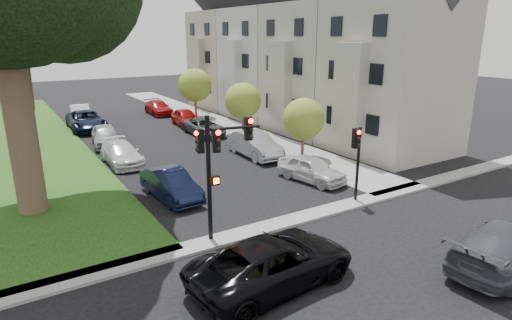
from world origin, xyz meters
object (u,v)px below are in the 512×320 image
car_cross_near (273,262)px  car_parked_8 (86,121)px  small_tree_b (243,101)px  car_parked_9 (81,114)px  small_tree_a (303,119)px  car_parked_2 (204,127)px  small_tree_c (195,85)px  car_parked_3 (186,117)px  car_cross_far (509,246)px  car_parked_6 (122,154)px  traffic_signal_main (217,155)px  car_parked_4 (158,108)px  car_parked_5 (171,184)px  traffic_signal_secondary (357,151)px  car_parked_0 (311,169)px  car_parked_1 (255,144)px  car_parked_7 (105,136)px

car_cross_near → car_parked_8: (-0.36, 27.34, 0.02)m
small_tree_b → car_parked_9: small_tree_b is taller
small_tree_a → car_parked_9: 22.68m
car_parked_9 → car_parked_2: bearing=-48.3°
small_tree_c → car_parked_3: size_ratio=1.08×
car_cross_far → car_parked_6: (-7.93, 19.30, -0.14)m
traffic_signal_main → car_parked_4: size_ratio=1.06×
traffic_signal_main → car_parked_5: size_ratio=1.14×
car_parked_4 → car_parked_8: 8.54m
small_tree_a → traffic_signal_secondary: bearing=-109.0°
car_parked_5 → car_parked_3: bearing=60.7°
small_tree_c → traffic_signal_main: bearing=-112.1°
small_tree_a → small_tree_c: 16.51m
car_cross_near → car_parked_6: car_cross_near is taller
traffic_signal_secondary → car_parked_0: bearing=86.0°
small_tree_b → car_parked_1: size_ratio=0.86×
car_parked_8 → car_parked_9: car_parked_8 is taller
traffic_signal_secondary → car_parked_4: (0.09, 27.50, -1.87)m
traffic_signal_secondary → car_parked_1: bearing=88.6°
car_parked_2 → car_parked_6: 9.01m
car_cross_far → car_parked_0: size_ratio=1.36×
car_parked_1 → car_parked_5: car_parked_1 is taller
small_tree_c → car_parked_3: small_tree_c is taller
car_parked_0 → car_parked_6: size_ratio=0.88×
car_parked_7 → car_parked_8: size_ratio=0.77×
traffic_signal_secondary → car_parked_5: traffic_signal_secondary is taller
car_parked_0 → car_parked_3: 17.34m
traffic_signal_secondary → car_parked_9: traffic_signal_secondary is taller
traffic_signal_secondary → car_cross_near: size_ratio=0.65×
car_parked_2 → car_parked_9: size_ratio=1.01×
small_tree_a → traffic_signal_secondary: 7.57m
car_parked_5 → car_parked_8: car_parked_8 is taller
small_tree_b → traffic_signal_main: (-9.61, -14.68, 0.62)m
car_parked_1 → car_parked_3: car_parked_1 is taller
car_parked_1 → car_cross_far: bearing=-88.2°
car_parked_6 → car_parked_8: bearing=89.4°
car_parked_2 → car_parked_3: size_ratio=1.08×
small_tree_b → car_cross_near: small_tree_b is taller
car_parked_8 → traffic_signal_main: bearing=-87.4°
car_parked_1 → car_parked_2: bearing=92.7°
traffic_signal_main → car_parked_2: size_ratio=1.06×
traffic_signal_main → traffic_signal_secondary: traffic_signal_main is taller
car_cross_far → car_parked_9: 35.48m
traffic_signal_secondary → car_cross_near: bearing=-152.5°
traffic_signal_secondary → car_cross_far: (0.26, -7.10, -1.74)m
car_parked_3 → car_parked_4: size_ratio=0.93×
traffic_signal_secondary → car_parked_0: (0.25, 3.52, -1.85)m
car_parked_0 → car_parked_3: size_ratio=0.94×
car_cross_far → car_parked_7: bearing=12.3°
traffic_signal_main → car_parked_6: traffic_signal_main is taller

